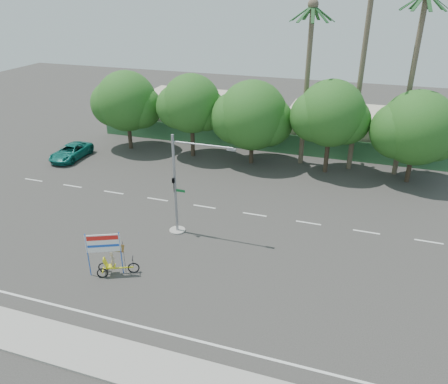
% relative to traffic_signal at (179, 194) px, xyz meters
% --- Properties ---
extents(ground, '(120.00, 120.00, 0.00)m').
position_rel_traffic_signal_xyz_m(ground, '(2.20, -3.98, -2.92)').
color(ground, '#33302D').
rests_on(ground, ground).
extents(sidewalk_near, '(50.00, 2.40, 0.12)m').
position_rel_traffic_signal_xyz_m(sidewalk_near, '(2.20, -11.48, -2.86)').
color(sidewalk_near, gray).
rests_on(sidewalk_near, ground).
extents(fence, '(38.00, 0.08, 2.00)m').
position_rel_traffic_signal_xyz_m(fence, '(2.20, 17.52, -1.92)').
color(fence, '#336B3D').
rests_on(fence, ground).
extents(building_left, '(12.00, 8.00, 4.00)m').
position_rel_traffic_signal_xyz_m(building_left, '(-7.80, 22.02, -0.92)').
color(building_left, beige).
rests_on(building_left, ground).
extents(building_right, '(14.00, 8.00, 3.60)m').
position_rel_traffic_signal_xyz_m(building_right, '(10.20, 22.02, -1.12)').
color(building_right, beige).
rests_on(building_right, ground).
extents(tree_far_left, '(7.14, 6.00, 7.96)m').
position_rel_traffic_signal_xyz_m(tree_far_left, '(-11.85, 14.02, 1.84)').
color(tree_far_left, '#473828').
rests_on(tree_far_left, ground).
extents(tree_left, '(6.66, 5.60, 8.07)m').
position_rel_traffic_signal_xyz_m(tree_left, '(-4.85, 14.02, 2.14)').
color(tree_left, '#473828').
rests_on(tree_left, ground).
extents(tree_center, '(7.62, 6.40, 7.85)m').
position_rel_traffic_signal_xyz_m(tree_center, '(1.14, 14.02, 1.55)').
color(tree_center, '#473828').
rests_on(tree_center, ground).
extents(tree_right, '(6.90, 5.80, 8.36)m').
position_rel_traffic_signal_xyz_m(tree_right, '(8.15, 14.02, 2.32)').
color(tree_right, '#473828').
rests_on(tree_right, ground).
extents(tree_far_right, '(7.38, 6.20, 7.94)m').
position_rel_traffic_signal_xyz_m(tree_far_right, '(15.15, 14.02, 1.73)').
color(tree_far_right, '#473828').
rests_on(tree_far_right, ground).
extents(palm_tall, '(3.73, 3.79, 17.45)m').
position_rel_traffic_signal_xyz_m(palm_tall, '(10.20, 15.52, 7.55)').
color(palm_tall, '#70604C').
rests_on(palm_tall, ground).
extents(palm_mid, '(3.73, 3.79, 15.45)m').
position_rel_traffic_signal_xyz_m(palm_mid, '(14.20, 15.52, 6.48)').
color(palm_mid, '#70604C').
rests_on(palm_mid, ground).
extents(palm_short, '(3.73, 3.79, 14.45)m').
position_rel_traffic_signal_xyz_m(palm_short, '(5.70, 15.52, 5.94)').
color(palm_short, '#70604C').
rests_on(palm_short, ground).
extents(traffic_signal, '(4.72, 1.10, 7.00)m').
position_rel_traffic_signal_xyz_m(traffic_signal, '(0.00, 0.00, 0.00)').
color(traffic_signal, gray).
rests_on(traffic_signal, ground).
extents(trike_billboard, '(2.67, 1.40, 2.86)m').
position_rel_traffic_signal_xyz_m(trike_billboard, '(-1.96, -5.76, -1.77)').
color(trike_billboard, black).
rests_on(trike_billboard, ground).
extents(pickup_truck, '(2.39, 5.03, 1.39)m').
position_rel_traffic_signal_xyz_m(pickup_truck, '(-15.80, 9.49, -2.23)').
color(pickup_truck, '#0E6358').
rests_on(pickup_truck, ground).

